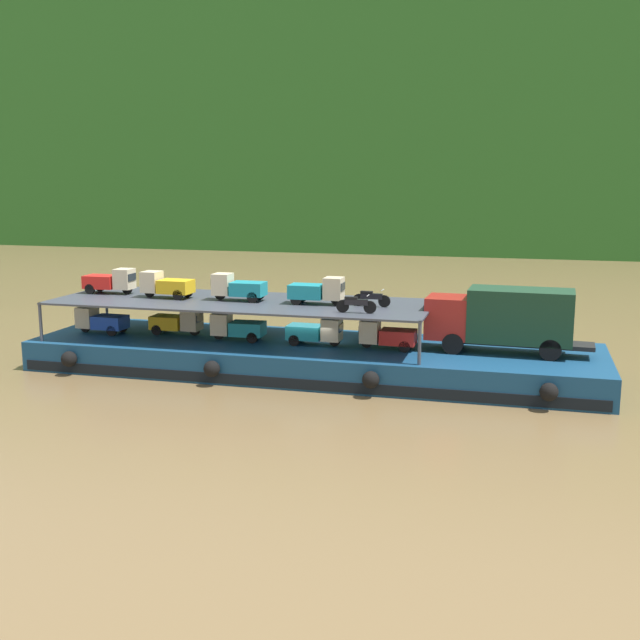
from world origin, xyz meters
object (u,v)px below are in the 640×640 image
object	(u,v)px
mini_truck_lower_mid	(237,327)
mini_truck_upper_mid	(166,285)
motorcycle_upper_port	(356,304)
mini_truck_lower_bow	(387,335)
covered_lorry	(503,318)
mini_truck_lower_fore	(316,331)
mini_truck_upper_bow	(317,291)
motorcycle_upper_centre	(371,298)
mini_truck_upper_stern	(110,281)
cargo_barge	(312,357)
mini_truck_lower_stern	(101,320)
mini_truck_upper_fore	(238,287)
mini_truck_lower_aft	(177,322)

from	to	relation	value
mini_truck_lower_mid	mini_truck_upper_mid	xyz separation A→B (m)	(-4.05, 0.29, 2.00)
motorcycle_upper_port	mini_truck_lower_bow	bearing A→B (deg)	52.91
covered_lorry	mini_truck_lower_fore	size ratio (longest dim) A/B	2.87
mini_truck_lower_fore	motorcycle_upper_port	bearing A→B (deg)	-33.45
mini_truck_upper_bow	motorcycle_upper_centre	world-z (taller)	mini_truck_upper_bow
mini_truck_upper_mid	mini_truck_upper_stern	bearing A→B (deg)	169.72
cargo_barge	mini_truck_lower_fore	distance (m)	1.52
mini_truck_lower_stern	mini_truck_lower_fore	xyz separation A→B (m)	(11.94, 0.15, 0.00)
covered_lorry	mini_truck_lower_fore	bearing A→B (deg)	-175.97
mini_truck_lower_mid	mini_truck_upper_stern	size ratio (longest dim) A/B	1.01
cargo_barge	mini_truck_lower_fore	xyz separation A→B (m)	(0.30, -0.36, 1.44)
mini_truck_lower_bow	mini_truck_upper_bow	distance (m)	4.14
mini_truck_upper_mid	mini_truck_upper_fore	xyz separation A→B (m)	(3.97, 0.15, 0.00)
mini_truck_lower_aft	mini_truck_lower_fore	world-z (taller)	same
covered_lorry	mini_truck_lower_mid	bearing A→B (deg)	-177.28
mini_truck_lower_bow	mini_truck_lower_fore	bearing A→B (deg)	-179.62
mini_truck_lower_fore	mini_truck_lower_bow	size ratio (longest dim) A/B	1.00
mini_truck_lower_stern	motorcycle_upper_port	xyz separation A→B (m)	(14.33, -1.42, 1.74)
mini_truck_upper_fore	motorcycle_upper_port	bearing A→B (deg)	-16.87
mini_truck_upper_fore	mini_truck_lower_bow	bearing A→B (deg)	-3.05
mini_truck_lower_aft	mini_truck_lower_mid	distance (m)	3.67
mini_truck_lower_fore	motorcycle_upper_centre	world-z (taller)	motorcycle_upper_centre
mini_truck_upper_mid	cargo_barge	bearing A→B (deg)	0.48
covered_lorry	mini_truck_lower_aft	world-z (taller)	covered_lorry
mini_truck_lower_mid	covered_lorry	bearing A→B (deg)	2.72
covered_lorry	cargo_barge	bearing A→B (deg)	-178.30
mini_truck_upper_fore	motorcycle_upper_centre	size ratio (longest dim) A/B	1.45
mini_truck_lower_fore	mini_truck_upper_bow	bearing A→B (deg)	91.63
mini_truck_upper_fore	motorcycle_upper_centre	distance (m)	7.00
mini_truck_upper_stern	mini_truck_upper_mid	world-z (taller)	same
cargo_barge	mini_truck_lower_fore	bearing A→B (deg)	-49.92
mini_truck_upper_bow	covered_lorry	bearing A→B (deg)	1.59
mini_truck_lower_mid	motorcycle_upper_centre	size ratio (longest dim) A/B	1.46
cargo_barge	mini_truck_upper_stern	distance (m)	12.11
mini_truck_upper_stern	mini_truck_upper_fore	world-z (taller)	same
mini_truck_lower_mid	mini_truck_upper_fore	world-z (taller)	mini_truck_upper_fore
mini_truck_lower_mid	mini_truck_lower_bow	xyz separation A→B (m)	(7.79, 0.01, 0.00)
covered_lorry	mini_truck_lower_fore	xyz separation A→B (m)	(-9.07, -0.64, -1.00)
mini_truck_lower_aft	motorcycle_upper_centre	bearing A→B (deg)	-1.17
mini_truck_lower_bow	mini_truck_upper_stern	xyz separation A→B (m)	(-15.50, 0.93, 2.00)
mini_truck_lower_fore	mini_truck_upper_bow	xyz separation A→B (m)	(-0.01, 0.39, 2.00)
cargo_barge	mini_truck_lower_bow	size ratio (longest dim) A/B	10.44
motorcycle_upper_port	motorcycle_upper_centre	xyz separation A→B (m)	(0.33, 1.97, 0.00)
mini_truck_lower_aft	mini_truck_lower_bow	bearing A→B (deg)	-2.95
mini_truck_lower_fore	mini_truck_upper_stern	size ratio (longest dim) A/B	1.00
covered_lorry	mini_truck_lower_stern	bearing A→B (deg)	-177.84
motorcycle_upper_port	motorcycle_upper_centre	bearing A→B (deg)	80.48
mini_truck_lower_bow	motorcycle_upper_centre	bearing A→B (deg)	157.04
mini_truck_lower_aft	mini_truck_lower_mid	world-z (taller)	same
motorcycle_upper_centre	covered_lorry	bearing A→B (deg)	2.19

